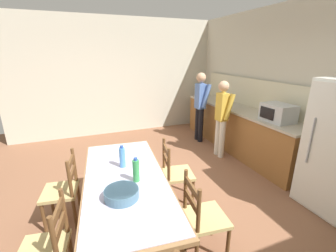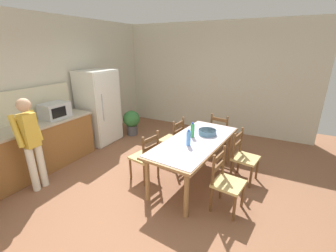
{
  "view_description": "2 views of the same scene",
  "coord_description": "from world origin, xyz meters",
  "px_view_note": "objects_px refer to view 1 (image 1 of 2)",
  "views": [
    {
      "loc": [
        2.65,
        -0.88,
        2.05
      ],
      "look_at": [
        -0.07,
        0.19,
        1.1
      ],
      "focal_mm": 24.0,
      "sensor_mm": 36.0,
      "label": 1
    },
    {
      "loc": [
        -2.86,
        -1.75,
        2.27
      ],
      "look_at": [
        0.31,
        -0.1,
        1.0
      ],
      "focal_mm": 24.0,
      "sensor_mm": 36.0,
      "label": 2
    }
  ],
  "objects_px": {
    "bottle_near_centre": "(122,157)",
    "chair_side_far_left": "(176,173)",
    "serving_bowl": "(122,193)",
    "person_at_counter": "(222,115)",
    "chair_side_near_right": "(47,250)",
    "person_at_sink": "(200,104)",
    "chair_side_far_right": "(203,217)",
    "bottle_off_centre": "(136,170)",
    "microwave": "(278,113)",
    "dining_table": "(126,184)",
    "chair_side_near_left": "(63,190)"
  },
  "relations": [
    {
      "from": "dining_table",
      "to": "person_at_sink",
      "type": "height_order",
      "value": "person_at_sink"
    },
    {
      "from": "serving_bowl",
      "to": "chair_side_near_right",
      "type": "relative_size",
      "value": 0.35
    },
    {
      "from": "bottle_off_centre",
      "to": "serving_bowl",
      "type": "bearing_deg",
      "value": -39.78
    },
    {
      "from": "microwave",
      "to": "person_at_counter",
      "type": "height_order",
      "value": "person_at_counter"
    },
    {
      "from": "serving_bowl",
      "to": "chair_side_near_right",
      "type": "distance_m",
      "value": 0.77
    },
    {
      "from": "bottle_off_centre",
      "to": "serving_bowl",
      "type": "relative_size",
      "value": 0.84
    },
    {
      "from": "chair_side_far_left",
      "to": "chair_side_near_right",
      "type": "bearing_deg",
      "value": 127.14
    },
    {
      "from": "bottle_near_centre",
      "to": "chair_side_near_right",
      "type": "height_order",
      "value": "bottle_near_centre"
    },
    {
      "from": "serving_bowl",
      "to": "chair_side_far_left",
      "type": "relative_size",
      "value": 0.35
    },
    {
      "from": "serving_bowl",
      "to": "chair_side_near_right",
      "type": "bearing_deg",
      "value": -86.42
    },
    {
      "from": "serving_bowl",
      "to": "person_at_sink",
      "type": "bearing_deg",
      "value": 139.16
    },
    {
      "from": "chair_side_far_right",
      "to": "person_at_sink",
      "type": "distance_m",
      "value": 3.31
    },
    {
      "from": "chair_side_near_right",
      "to": "person_at_sink",
      "type": "relative_size",
      "value": 0.56
    },
    {
      "from": "chair_side_near_left",
      "to": "person_at_counter",
      "type": "relative_size",
      "value": 0.59
    },
    {
      "from": "chair_side_far_right",
      "to": "chair_side_near_right",
      "type": "xyz_separation_m",
      "value": [
        -0.13,
        -1.45,
        0.0
      ]
    },
    {
      "from": "person_at_sink",
      "to": "person_at_counter",
      "type": "relative_size",
      "value": 1.05
    },
    {
      "from": "dining_table",
      "to": "person_at_counter",
      "type": "bearing_deg",
      "value": 123.11
    },
    {
      "from": "chair_side_near_right",
      "to": "person_at_sink",
      "type": "bearing_deg",
      "value": 141.32
    },
    {
      "from": "bottle_off_centre",
      "to": "person_at_sink",
      "type": "height_order",
      "value": "person_at_sink"
    },
    {
      "from": "chair_side_far_right",
      "to": "bottle_off_centre",
      "type": "bearing_deg",
      "value": 61.2
    },
    {
      "from": "chair_side_far_left",
      "to": "person_at_sink",
      "type": "distance_m",
      "value": 2.5
    },
    {
      "from": "dining_table",
      "to": "chair_side_far_right",
      "type": "relative_size",
      "value": 2.31
    },
    {
      "from": "bottle_near_centre",
      "to": "bottle_off_centre",
      "type": "bearing_deg",
      "value": 11.68
    },
    {
      "from": "chair_side_near_right",
      "to": "person_at_counter",
      "type": "distance_m",
      "value": 3.53
    },
    {
      "from": "person_at_counter",
      "to": "dining_table",
      "type": "bearing_deg",
      "value": -146.89
    },
    {
      "from": "microwave",
      "to": "dining_table",
      "type": "distance_m",
      "value": 2.83
    },
    {
      "from": "dining_table",
      "to": "chair_side_far_right",
      "type": "distance_m",
      "value": 0.89
    },
    {
      "from": "chair_side_near_left",
      "to": "chair_side_far_right",
      "type": "bearing_deg",
      "value": 60.37
    },
    {
      "from": "chair_side_near_left",
      "to": "serving_bowl",
      "type": "bearing_deg",
      "value": 41.68
    },
    {
      "from": "chair_side_far_right",
      "to": "person_at_counter",
      "type": "xyz_separation_m",
      "value": [
        -1.97,
        1.54,
        0.43
      ]
    },
    {
      "from": "bottle_near_centre",
      "to": "person_at_sink",
      "type": "relative_size",
      "value": 0.17
    },
    {
      "from": "serving_bowl",
      "to": "chair_side_far_left",
      "type": "height_order",
      "value": "chair_side_far_left"
    },
    {
      "from": "bottle_off_centre",
      "to": "serving_bowl",
      "type": "height_order",
      "value": "bottle_off_centre"
    },
    {
      "from": "serving_bowl",
      "to": "person_at_counter",
      "type": "relative_size",
      "value": 0.21
    },
    {
      "from": "microwave",
      "to": "chair_side_near_left",
      "type": "bearing_deg",
      "value": -88.87
    },
    {
      "from": "chair_side_far_right",
      "to": "person_at_sink",
      "type": "relative_size",
      "value": 0.56
    },
    {
      "from": "chair_side_far_left",
      "to": "chair_side_near_left",
      "type": "xyz_separation_m",
      "value": [
        -0.13,
        -1.45,
        0.0
      ]
    },
    {
      "from": "bottle_near_centre",
      "to": "person_at_counter",
      "type": "relative_size",
      "value": 0.17
    },
    {
      "from": "dining_table",
      "to": "microwave",
      "type": "bearing_deg",
      "value": 102.13
    },
    {
      "from": "chair_side_far_left",
      "to": "chair_side_near_left",
      "type": "relative_size",
      "value": 1.0
    },
    {
      "from": "bottle_off_centre",
      "to": "person_at_counter",
      "type": "distance_m",
      "value": 2.63
    },
    {
      "from": "chair_side_near_left",
      "to": "bottle_off_centre",
      "type": "bearing_deg",
      "value": 58.78
    },
    {
      "from": "bottle_near_centre",
      "to": "chair_side_far_left",
      "type": "distance_m",
      "value": 0.88
    },
    {
      "from": "person_at_sink",
      "to": "chair_side_near_right",
      "type": "bearing_deg",
      "value": -137.59
    },
    {
      "from": "chair_side_far_right",
      "to": "microwave",
      "type": "bearing_deg",
      "value": -55.24
    },
    {
      "from": "microwave",
      "to": "serving_bowl",
      "type": "xyz_separation_m",
      "value": [
        0.94,
        -2.84,
        -0.27
      ]
    },
    {
      "from": "microwave",
      "to": "bottle_near_centre",
      "type": "relative_size",
      "value": 1.85
    },
    {
      "from": "chair_side_near_left",
      "to": "bottle_near_centre",
      "type": "bearing_deg",
      "value": 76.96
    },
    {
      "from": "bottle_near_centre",
      "to": "chair_side_far_left",
      "type": "bearing_deg",
      "value": 100.5
    },
    {
      "from": "bottle_off_centre",
      "to": "person_at_sink",
      "type": "relative_size",
      "value": 0.17
    }
  ]
}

